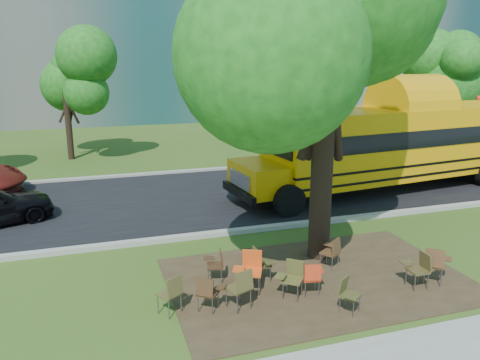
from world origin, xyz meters
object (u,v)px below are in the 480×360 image
object	(u,v)px
chair_6	(419,266)
chair_2	(241,285)
school_bus	(405,142)
chair_1	(208,290)
chair_8	(217,262)
chair_7	(435,262)
chair_9	(250,267)
chair_0	(172,290)
chair_3	(292,275)
chair_4	(312,275)
main_tree	(329,23)
chair_11	(332,250)
chair_10	(260,261)
chair_5	(348,292)

from	to	relation	value
chair_6	chair_2	bearing A→B (deg)	87.97
school_bus	chair_1	size ratio (longest dim) A/B	16.71
chair_8	chair_7	bearing A→B (deg)	-97.23
chair_2	chair_9	distance (m)	0.84
chair_0	chair_7	distance (m)	6.06
chair_1	chair_3	world-z (taller)	chair_3
chair_9	chair_7	bearing A→B (deg)	-168.59
chair_9	chair_3	bearing A→B (deg)	170.58
chair_3	chair_9	size ratio (longest dim) A/B	0.89
school_bus	chair_1	world-z (taller)	school_bus
chair_0	chair_1	distance (m)	0.75
school_bus	chair_4	distance (m)	10.50
main_tree	chair_4	size ratio (longest dim) A/B	11.98
chair_6	chair_11	distance (m)	2.06
chair_6	chair_7	bearing A→B (deg)	-85.22
chair_3	chair_9	distance (m)	0.96
chair_3	chair_2	bearing A→B (deg)	48.39
chair_0	chair_4	bearing A→B (deg)	-35.99
chair_6	chair_9	distance (m)	3.87
chair_10	chair_11	distance (m)	1.96
chair_5	chair_6	distance (m)	2.18
main_tree	chair_5	xyz separation A→B (m)	(-0.74, -2.75, -5.45)
chair_0	chair_9	size ratio (longest dim) A/B	0.89
main_tree	chair_2	bearing A→B (deg)	-144.96
chair_9	chair_11	world-z (taller)	chair_9
chair_0	chair_1	bearing A→B (deg)	-46.38
chair_1	chair_4	xyz separation A→B (m)	(2.36, -0.01, -0.01)
chair_0	chair_7	xyz separation A→B (m)	(6.03, -0.56, 0.04)
chair_4	chair_11	size ratio (longest dim) A/B	0.97
chair_2	chair_4	xyz separation A→B (m)	(1.68, 0.09, -0.08)
chair_0	chair_7	world-z (taller)	chair_7
chair_8	chair_9	distance (m)	0.93
chair_7	chair_10	world-z (taller)	chair_7
school_bus	chair_6	size ratio (longest dim) A/B	15.71
chair_2	chair_8	distance (m)	1.43
chair_0	chair_11	world-z (taller)	chair_0
chair_2	chair_6	distance (m)	4.19
school_bus	chair_5	size ratio (longest dim) A/B	17.53
chair_4	chair_9	bearing A→B (deg)	163.16
chair_2	chair_7	xyz separation A→B (m)	(4.63, -0.29, -0.00)
main_tree	chair_3	xyz separation A→B (m)	(-1.55, -1.78, -5.40)
chair_10	chair_11	world-z (taller)	chair_10
school_bus	chair_0	size ratio (longest dim) A/B	15.82
chair_1	chair_10	distance (m)	1.79
chair_8	chair_4	bearing A→B (deg)	-113.56
school_bus	chair_1	distance (m)	12.30
chair_11	chair_0	bearing A→B (deg)	158.78
chair_9	chair_0	bearing A→B (deg)	37.99
chair_1	chair_9	distance (m)	1.28
chair_5	chair_4	bearing A→B (deg)	-102.19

